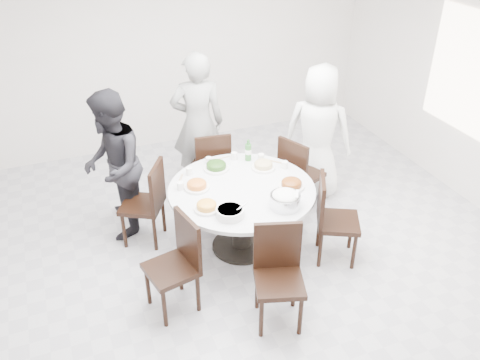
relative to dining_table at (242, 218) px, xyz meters
name	(u,v)px	position (x,y,z in m)	size (l,w,h in m)	color
floor	(246,260)	(-0.04, -0.23, -0.38)	(6.00, 6.00, 0.01)	#B4B3B8
wall_back	(165,50)	(-0.04, 2.77, 1.02)	(6.00, 0.01, 2.80)	silver
dining_table	(242,218)	(0.00, 0.00, 0.00)	(1.50, 1.50, 0.75)	silver
chair_ne	(302,173)	(0.94, 0.46, 0.10)	(0.42, 0.42, 0.95)	black
chair_n	(211,165)	(0.01, 1.04, 0.10)	(0.42, 0.42, 0.95)	black
chair_nw	(142,203)	(-0.94, 0.52, 0.10)	(0.42, 0.42, 0.95)	black
chair_sw	(171,267)	(-0.92, -0.60, 0.10)	(0.42, 0.42, 0.95)	black
chair_s	(279,281)	(-0.09, -1.11, 0.10)	(0.42, 0.42, 0.95)	black
chair_se	(338,220)	(0.85, -0.52, 0.10)	(0.42, 0.42, 0.95)	black
diner_right	(318,132)	(1.27, 0.71, 0.46)	(0.81, 0.53, 1.66)	white
diner_middle	(198,123)	(-0.03, 1.37, 0.51)	(0.65, 0.43, 1.78)	black
diner_left	(113,166)	(-1.16, 0.80, 0.45)	(0.81, 0.63, 1.66)	black
dish_greens	(216,167)	(-0.11, 0.46, 0.41)	(0.27, 0.27, 0.07)	white
dish_pale	(263,166)	(0.36, 0.29, 0.41)	(0.25, 0.25, 0.07)	white
dish_orange	(197,186)	(-0.43, 0.16, 0.41)	(0.26, 0.26, 0.07)	white
dish_redbrown	(291,185)	(0.47, -0.17, 0.41)	(0.27, 0.27, 0.07)	white
dish_tofu	(207,207)	(-0.45, -0.23, 0.41)	(0.25, 0.25, 0.06)	white
rice_bowl	(285,201)	(0.26, -0.46, 0.44)	(0.30, 0.30, 0.13)	silver
soup_bowl	(230,212)	(-0.28, -0.41, 0.42)	(0.26, 0.26, 0.08)	white
beverage_bottle	(248,150)	(0.29, 0.53, 0.50)	(0.07, 0.07, 0.25)	#2B6A2A
tea_cups	(223,159)	(0.01, 0.59, 0.42)	(0.07, 0.07, 0.08)	white
chopsticks	(220,158)	(0.00, 0.67, 0.38)	(0.24, 0.04, 0.01)	tan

